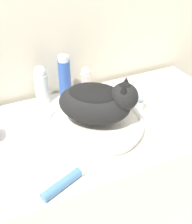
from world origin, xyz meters
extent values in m
cube|color=beige|center=(0.00, 0.68, 1.20)|extent=(8.00, 0.05, 2.40)
cube|color=white|center=(0.00, 0.31, 0.45)|extent=(1.26, 0.63, 0.90)
cylinder|color=white|center=(-0.05, 0.29, 0.91)|extent=(0.39, 0.39, 0.03)
torus|color=white|center=(-0.05, 0.29, 0.93)|extent=(0.41, 0.41, 0.02)
ellipsoid|color=black|center=(-0.05, 0.29, 1.02)|extent=(0.34, 0.32, 0.16)
ellipsoid|color=black|center=(-0.05, 0.29, 1.06)|extent=(0.26, 0.25, 0.07)
sphere|color=black|center=(0.05, 0.22, 1.07)|extent=(0.11, 0.11, 0.11)
sphere|color=black|center=(0.05, 0.22, 1.10)|extent=(0.06, 0.06, 0.06)
cone|color=black|center=(0.03, 0.19, 1.12)|extent=(0.03, 0.03, 0.03)
cone|color=black|center=(0.06, 0.24, 1.12)|extent=(0.03, 0.03, 0.03)
cylinder|color=black|center=(-0.07, 0.41, 0.95)|extent=(0.11, 0.17, 0.03)
cylinder|color=silver|center=(0.19, 0.32, 0.92)|extent=(0.04, 0.04, 0.05)
cylinder|color=silver|center=(0.14, 0.31, 0.98)|extent=(0.12, 0.04, 0.08)
sphere|color=silver|center=(0.19, 0.32, 0.97)|extent=(0.05, 0.05, 0.05)
cylinder|color=silver|center=(-0.18, 0.58, 0.97)|extent=(0.06, 0.06, 0.15)
sphere|color=white|center=(-0.18, 0.58, 1.06)|extent=(0.06, 0.06, 0.06)
cylinder|color=silver|center=(0.04, 0.58, 0.95)|extent=(0.05, 0.05, 0.10)
sphere|color=white|center=(0.04, 0.58, 1.01)|extent=(0.04, 0.04, 0.04)
cylinder|color=#335BB7|center=(-0.07, 0.58, 0.99)|extent=(0.06, 0.06, 0.19)
cylinder|color=white|center=(-0.07, 0.58, 1.10)|extent=(0.05, 0.05, 0.03)
cylinder|color=#4C7FB2|center=(-0.27, 0.05, 0.91)|extent=(0.15, 0.09, 0.03)
cylinder|color=white|center=(-0.19, 0.08, 0.91)|extent=(0.03, 0.04, 0.04)
camera|label=1|loc=(-0.44, -0.55, 1.62)|focal=45.00mm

